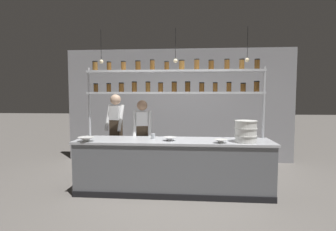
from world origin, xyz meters
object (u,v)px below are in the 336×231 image
Objects in this scene: spice_shelf_unit at (175,84)px; chef_left at (116,129)px; chef_center at (142,135)px; container_stack at (246,131)px; serving_cup_front at (153,136)px; prep_bowl_center_front at (86,139)px; prep_bowl_near_left at (221,141)px; prep_bowl_center_back at (170,139)px.

spice_shelf_unit is 1.90× the size of chef_left.
chef_center is (-0.65, 0.22, -0.99)m from spice_shelf_unit.
container_stack reaches higher than serving_cup_front.
chef_left is 4.72× the size of container_stack.
container_stack reaches higher than prep_bowl_center_front.
prep_bowl_center_front is (-2.63, -0.11, -0.14)m from container_stack.
chef_center is at bearing 120.23° from serving_cup_front.
serving_cup_front is at bearing -28.93° from chef_left.
prep_bowl_near_left is 0.81× the size of prep_bowl_center_front.
container_stack is at bearing 2.49° from prep_bowl_center_front.
spice_shelf_unit is at bearing -10.23° from chef_left.
chef_center is at bearing 158.77° from container_stack.
prep_bowl_center_front is at bearing -142.51° from chef_center.
chef_center is at bearing 45.88° from prep_bowl_center_front.
chef_center is 0.87m from prep_bowl_center_back.
container_stack is 1.35× the size of prep_bowl_center_front.
spice_shelf_unit is 8.95× the size of container_stack.
prep_bowl_near_left is 0.96× the size of prep_bowl_center_back.
prep_bowl_center_back is at bearing -28.49° from serving_cup_front.
prep_bowl_center_back is at bearing -26.09° from chef_left.
serving_cup_front reaches higher than prep_bowl_center_back.
container_stack is 1.26m from prep_bowl_center_back.
spice_shelf_unit is 14.93× the size of prep_bowl_near_left.
prep_bowl_center_back is (-0.07, -0.42, -0.95)m from spice_shelf_unit.
prep_bowl_center_front is (-0.80, -0.82, 0.05)m from chef_center.
spice_shelf_unit is at bearing 22.67° from prep_bowl_center_front.
prep_bowl_center_back is at bearing -98.80° from spice_shelf_unit.
chef_center is at bearing 132.37° from prep_bowl_center_back.
prep_bowl_center_front reaches higher than prep_bowl_center_back.
chef_left is 6.36× the size of prep_bowl_center_front.
serving_cup_front is at bearing 164.47° from prep_bowl_near_left.
container_stack is at bearing -3.23° from prep_bowl_center_back.
prep_bowl_center_front is at bearing -177.51° from container_stack.
prep_bowl_center_back is (1.19, -0.93, -0.04)m from chef_left.
chef_center is (0.61, -0.29, -0.08)m from chef_left.
container_stack is 1.67× the size of prep_bowl_near_left.
prep_bowl_center_front is at bearing -157.33° from spice_shelf_unit.
prep_bowl_near_left is at bearing -16.19° from chef_left.
container_stack is 3.92× the size of serving_cup_front.
spice_shelf_unit is 1.04m from prep_bowl_center_back.
chef_left is 7.87× the size of prep_bowl_near_left.
chef_left is at bearing 157.64° from container_stack.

